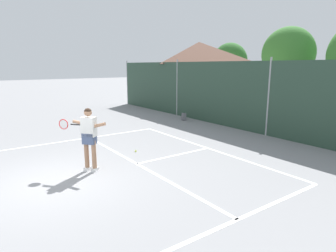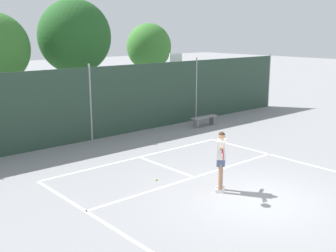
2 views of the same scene
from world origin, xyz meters
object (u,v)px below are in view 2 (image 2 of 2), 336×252
at_px(tennis_ball, 156,179).
at_px(courtside_bench, 204,119).
at_px(basketball_hoop, 175,76).
at_px(tennis_player, 221,156).

bearing_deg(tennis_ball, courtside_bench, 33.54).
xyz_separation_m(basketball_hoop, tennis_ball, (-7.40, -7.33, -2.28)).
distance_m(tennis_player, courtside_bench, 9.01).
bearing_deg(basketball_hoop, courtside_bench, -99.13).
distance_m(tennis_player, tennis_ball, 2.43).
height_order(tennis_player, courtside_bench, tennis_player).
distance_m(basketball_hoop, courtside_bench, 3.37).
bearing_deg(tennis_player, basketball_hoop, 55.06).
bearing_deg(tennis_ball, tennis_player, -66.20).
bearing_deg(basketball_hoop, tennis_player, -124.94).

